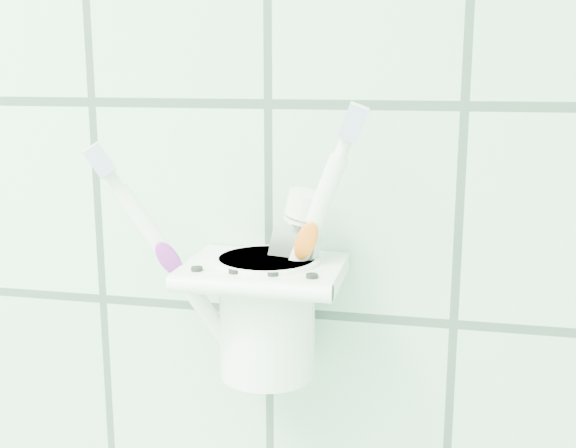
# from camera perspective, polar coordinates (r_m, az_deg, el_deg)

# --- Properties ---
(holder_bracket) EXTENTS (0.12, 0.10, 0.04)m
(holder_bracket) POSITION_cam_1_polar(r_m,az_deg,el_deg) (0.57, -1.85, -3.87)
(holder_bracket) COLOR white
(holder_bracket) RESTS_ON wall_back
(cup) EXTENTS (0.08, 0.08, 0.10)m
(cup) POSITION_cam_1_polar(r_m,az_deg,el_deg) (0.58, -1.65, -6.93)
(cup) COLOR white
(cup) RESTS_ON holder_bracket
(toothbrush_pink) EXTENTS (0.10, 0.05, 0.20)m
(toothbrush_pink) POSITION_cam_1_polar(r_m,az_deg,el_deg) (0.56, -3.73, -1.09)
(toothbrush_pink) COLOR white
(toothbrush_pink) RESTS_ON cup
(toothbrush_blue) EXTENTS (0.04, 0.08, 0.17)m
(toothbrush_blue) POSITION_cam_1_polar(r_m,az_deg,el_deg) (0.57, -2.85, -2.61)
(toothbrush_blue) COLOR white
(toothbrush_blue) RESTS_ON cup
(toothbrush_orange) EXTENTS (0.08, 0.03, 0.22)m
(toothbrush_orange) POSITION_cam_1_polar(r_m,az_deg,el_deg) (0.57, -2.43, -0.17)
(toothbrush_orange) COLOR white
(toothbrush_orange) RESTS_ON cup
(toothpaste_tube) EXTENTS (0.06, 0.04, 0.15)m
(toothpaste_tube) POSITION_cam_1_polar(r_m,az_deg,el_deg) (0.59, -1.34, -2.71)
(toothpaste_tube) COLOR silver
(toothpaste_tube) RESTS_ON cup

